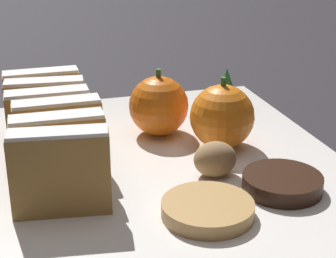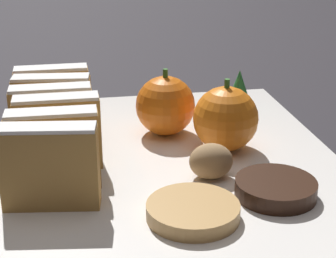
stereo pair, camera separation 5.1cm
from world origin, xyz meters
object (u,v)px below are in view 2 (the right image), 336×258
at_px(orange_far, 165,106).
at_px(walnut, 211,161).
at_px(orange_near, 226,119).
at_px(chocolate_cookie, 276,188).

bearing_deg(orange_far, walnut, -78.77).
height_order(orange_far, walnut, orange_far).
xyz_separation_m(orange_near, orange_far, (-0.05, 0.05, -0.00)).
relative_size(orange_far, walnut, 1.81).
bearing_deg(orange_near, chocolate_cookie, -81.22).
bearing_deg(orange_far, chocolate_cookie, -66.38).
xyz_separation_m(walnut, chocolate_cookie, (0.04, -0.04, -0.01)).
bearing_deg(chocolate_cookie, orange_far, 113.62).
relative_size(orange_near, chocolate_cookie, 1.06).
distance_m(orange_near, walnut, 0.07).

